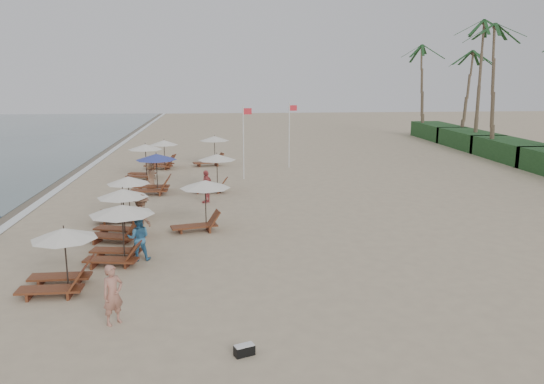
{
  "coord_description": "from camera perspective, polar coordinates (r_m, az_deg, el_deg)",
  "views": [
    {
      "loc": [
        -1.42,
        -19.38,
        6.73
      ],
      "look_at": [
        1.0,
        5.67,
        1.3
      ],
      "focal_mm": 35.81,
      "sensor_mm": 36.0,
      "label": 1
    }
  ],
  "objects": [
    {
      "name": "lounger_station_0",
      "position": [
        18.54,
        -21.58,
        -6.8
      ],
      "size": [
        2.49,
        2.06,
        2.06
      ],
      "color": "brown",
      "rests_on": "ground"
    },
    {
      "name": "beachgoer_far_b",
      "position": [
        33.3,
        -12.64,
        1.68
      ],
      "size": [
        0.75,
        0.94,
        1.67
      ],
      "primitive_type": "imported",
      "rotation": [
        0.0,
        0.0,
        1.27
      ],
      "color": "tan",
      "rests_on": "ground"
    },
    {
      "name": "lounger_station_6",
      "position": [
        40.8,
        -11.62,
        3.79
      ],
      "size": [
        2.6,
        2.55,
        2.08
      ],
      "color": "brown",
      "rests_on": "ground"
    },
    {
      "name": "flag_pole_near",
      "position": [
        35.61,
        -2.97,
        5.62
      ],
      "size": [
        0.6,
        0.08,
        4.85
      ],
      "color": "silver",
      "rests_on": "ground"
    },
    {
      "name": "lounger_station_3",
      "position": [
        26.65,
        -15.42,
        -0.88
      ],
      "size": [
        2.65,
        2.4,
        2.08
      ],
      "color": "brown",
      "rests_on": "ground"
    },
    {
      "name": "inland_station_0",
      "position": [
        23.97,
        -7.55,
        -0.91
      ],
      "size": [
        2.77,
        2.24,
        2.22
      ],
      "color": "brown",
      "rests_on": "ground"
    },
    {
      "name": "inland_station_1",
      "position": [
        31.84,
        -6.16,
        2.43
      ],
      "size": [
        2.7,
        2.24,
        2.22
      ],
      "color": "brown",
      "rests_on": "ground"
    },
    {
      "name": "foam_line",
      "position": [
        31.69,
        -23.36,
        -1.08
      ],
      "size": [
        0.5,
        140.0,
        0.02
      ],
      "primitive_type": "cube",
      "color": "white",
      "rests_on": "ground"
    },
    {
      "name": "ground",
      "position": [
        20.57,
        -1.26,
        -6.93
      ],
      "size": [
        160.0,
        160.0,
        0.0
      ],
      "primitive_type": "plane",
      "color": "tan",
      "rests_on": "ground"
    },
    {
      "name": "beachgoer_near",
      "position": [
        15.71,
        -16.39,
        -10.32
      ],
      "size": [
        0.74,
        0.72,
        1.7
      ],
      "primitive_type": "imported",
      "rotation": [
        0.0,
        0.0,
        0.72
      ],
      "color": "#B0735F",
      "rests_on": "ground"
    },
    {
      "name": "lounger_station_4",
      "position": [
        32.15,
        -12.48,
        1.8
      ],
      "size": [
        2.76,
        2.36,
        2.31
      ],
      "color": "brown",
      "rests_on": "ground"
    },
    {
      "name": "lounger_station_1",
      "position": [
        20.62,
        -15.97,
        -4.07
      ],
      "size": [
        2.64,
        2.37,
        2.15
      ],
      "color": "brown",
      "rests_on": "ground"
    },
    {
      "name": "beachgoer_far_a",
      "position": [
        29.27,
        -6.89,
        0.58
      ],
      "size": [
        0.87,
        1.12,
        1.78
      ],
      "primitive_type": "imported",
      "rotation": [
        0.0,
        0.0,
        4.23
      ],
      "color": "#BF4C4D",
      "rests_on": "ground"
    },
    {
      "name": "beachgoer_mid_b",
      "position": [
        23.44,
        -13.57,
        -2.48
      ],
      "size": [
        1.29,
        1.39,
        1.88
      ],
      "primitive_type": "imported",
      "rotation": [
        0.0,
        0.0,
        2.22
      ],
      "color": "brown",
      "rests_on": "ground"
    },
    {
      "name": "flag_pole_far",
      "position": [
        40.07,
        1.87,
        6.32
      ],
      "size": [
        0.6,
        0.08,
        4.8
      ],
      "color": "silver",
      "rests_on": "ground"
    },
    {
      "name": "lounger_station_5",
      "position": [
        36.97,
        -13.41,
        3.25
      ],
      "size": [
        2.52,
        2.26,
        2.28
      ],
      "color": "brown",
      "rests_on": "ground"
    },
    {
      "name": "beachgoer_mid_a",
      "position": [
        20.68,
        -13.84,
        -4.7
      ],
      "size": [
        0.85,
        0.68,
        1.71
      ],
      "primitive_type": "imported",
      "rotation": [
        0.0,
        0.0,
        3.18
      ],
      "color": "teal",
      "rests_on": "ground"
    },
    {
      "name": "wet_sand_band",
      "position": [
        32.11,
        -25.56,
        -1.13
      ],
      "size": [
        3.2,
        140.0,
        0.01
      ],
      "primitive_type": "cube",
      "color": "#6B5E4C",
      "rests_on": "ground"
    },
    {
      "name": "lounger_station_2",
      "position": [
        23.55,
        -15.92,
        -2.37
      ],
      "size": [
        2.59,
        2.46,
        2.13
      ],
      "color": "brown",
      "rests_on": "ground"
    },
    {
      "name": "duffel_bag",
      "position": [
        13.86,
        -2.93,
        -16.25
      ],
      "size": [
        0.55,
        0.41,
        0.28
      ],
      "color": "black",
      "rests_on": "ground"
    },
    {
      "name": "inland_station_2",
      "position": [
        41.35,
        -6.43,
        4.53
      ],
      "size": [
        2.88,
        2.25,
        2.22
      ],
      "color": "brown",
      "rests_on": "ground"
    }
  ]
}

